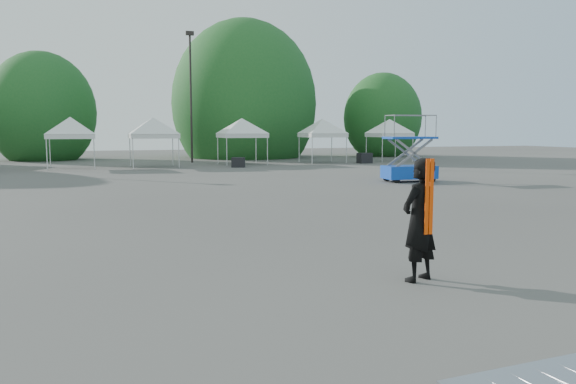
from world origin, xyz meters
name	(u,v)px	position (x,y,z in m)	size (l,w,h in m)	color
ground	(305,250)	(0.00, 0.00, 0.00)	(120.00, 120.00, 0.00)	#474442
light_pole_east	(191,89)	(3.00, 32.00, 5.52)	(0.60, 0.25, 9.80)	black
tree_mid_w	(42,112)	(-8.00, 40.00, 3.93)	(4.16, 4.16, 6.33)	#382314
tree_mid_e	(244,104)	(9.00, 39.00, 4.84)	(5.12, 5.12, 7.79)	#382314
tree_far_e	(382,118)	(22.00, 37.00, 3.63)	(3.84, 3.84, 5.84)	#382314
tent_d	(70,121)	(-5.44, 28.02, 3.06)	(4.19, 4.19, 3.88)	silver
tent_e	(153,121)	(-0.26, 27.82, 3.06)	(4.41, 4.41, 3.88)	silver
tent_f	(242,122)	(6.11, 28.82, 3.06)	(4.46, 4.46, 3.88)	silver
tent_g	(323,122)	(12.39, 28.74, 3.06)	(4.18, 4.18, 3.88)	silver
tent_h	(390,123)	(18.01, 28.52, 3.06)	(4.05, 4.05, 3.88)	silver
man	(419,220)	(0.93, -2.86, 1.03)	(0.88, 0.75, 2.06)	black
scissor_lift	(410,148)	(10.32, 12.86, 1.62)	(2.57, 1.42, 3.21)	#0D19AD
crate_mid	(238,162)	(5.04, 25.70, 0.33)	(0.85, 0.66, 0.66)	black
crate_east	(365,158)	(15.11, 27.03, 0.38)	(0.98, 0.76, 0.76)	black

